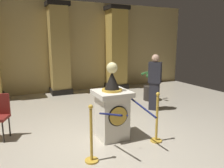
% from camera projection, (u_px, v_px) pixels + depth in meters
% --- Properties ---
extents(ground_plane, '(12.07, 12.07, 0.00)m').
position_uv_depth(ground_plane, '(109.00, 141.00, 4.62)').
color(ground_plane, '#B2A893').
extents(back_wall, '(12.07, 0.16, 3.62)m').
position_uv_depth(back_wall, '(57.00, 47.00, 8.83)').
color(back_wall, tan).
rests_on(back_wall, ground_plane).
extents(pedestal_clock, '(0.72, 0.72, 1.64)m').
position_uv_depth(pedestal_clock, '(112.00, 109.00, 4.66)').
color(pedestal_clock, silver).
rests_on(pedestal_clock, ground_plane).
extents(stanchion_near, '(0.24, 0.24, 1.03)m').
position_uv_depth(stanchion_near, '(91.00, 142.00, 3.77)').
color(stanchion_near, gold).
rests_on(stanchion_near, ground_plane).
extents(stanchion_far, '(0.24, 0.24, 1.05)m').
position_uv_depth(stanchion_far, '(157.00, 124.00, 4.54)').
color(stanchion_far, gold).
rests_on(stanchion_far, ground_plane).
extents(velvet_rope, '(0.87, 0.84, 0.22)m').
position_uv_depth(velvet_rope, '(127.00, 111.00, 4.07)').
color(velvet_rope, '#141947').
extents(column_right, '(0.89, 0.89, 3.47)m').
position_uv_depth(column_right, '(116.00, 49.00, 9.49)').
color(column_right, black).
rests_on(column_right, ground_plane).
extents(column_centre_rear, '(0.83, 0.83, 3.47)m').
position_uv_depth(column_centre_rear, '(59.00, 50.00, 8.49)').
color(column_centre_rear, black).
rests_on(column_centre_rear, ground_plane).
extents(potted_palm_right, '(0.67, 0.68, 1.12)m').
position_uv_depth(potted_palm_right, '(151.00, 90.00, 7.74)').
color(potted_palm_right, '#2D2823').
rests_on(potted_palm_right, ground_plane).
extents(bystander_guest, '(0.40, 0.41, 1.67)m').
position_uv_depth(bystander_guest, '(155.00, 81.00, 6.54)').
color(bystander_guest, '#26262D').
rests_on(bystander_guest, ground_plane).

